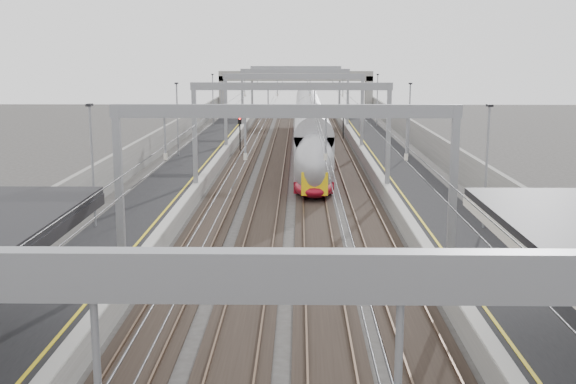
{
  "coord_description": "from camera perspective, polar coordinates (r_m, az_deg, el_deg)",
  "views": [
    {
      "loc": [
        0.51,
        -4.69,
        9.47
      ],
      "look_at": [
        0.0,
        28.05,
        3.14
      ],
      "focal_mm": 45.0,
      "sensor_mm": 36.0,
      "label": 1
    }
  ],
  "objects": [
    {
      "name": "signal_red_near",
      "position": [
        76.52,
        2.92,
        5.65
      ],
      "size": [
        0.32,
        0.32,
        3.48
      ],
      "color": "black",
      "rests_on": "ground"
    },
    {
      "name": "platform_left",
      "position": [
        51.2,
        -8.69,
        0.73
      ],
      "size": [
        4.0,
        120.0,
        1.0
      ],
      "primitive_type": "cube",
      "color": "black",
      "rests_on": "ground"
    },
    {
      "name": "wall_left",
      "position": [
        51.65,
        -12.23,
        1.94
      ],
      "size": [
        0.3,
        120.0,
        3.2
      ],
      "primitive_type": "cube",
      "color": "slate",
      "rests_on": "ground"
    },
    {
      "name": "overbridge",
      "position": [
        104.77,
        0.62,
        8.67
      ],
      "size": [
        22.0,
        2.2,
        6.9
      ],
      "color": "slate",
      "rests_on": "ground"
    },
    {
      "name": "wall_right",
      "position": [
        51.43,
        12.88,
        1.87
      ],
      "size": [
        0.3,
        120.0,
        3.2
      ],
      "primitive_type": "cube",
      "color": "slate",
      "rests_on": "ground"
    },
    {
      "name": "signal_red_far",
      "position": [
        80.41,
        4.4,
        5.88
      ],
      "size": [
        0.32,
        0.32,
        3.48
      ],
      "color": "black",
      "rests_on": "ground"
    },
    {
      "name": "platform_right",
      "position": [
        51.04,
        9.32,
        0.68
      ],
      "size": [
        4.0,
        120.0,
        1.0
      ],
      "primitive_type": "cube",
      "color": "black",
      "rests_on": "ground"
    },
    {
      "name": "train",
      "position": [
        68.19,
        1.72,
        4.73
      ],
      "size": [
        2.7,
        49.11,
        4.26
      ],
      "color": "maroon",
      "rests_on": "ground"
    },
    {
      "name": "tracks",
      "position": [
        50.58,
        0.3,
        0.21
      ],
      "size": [
        11.4,
        140.0,
        0.2
      ],
      "color": "black",
      "rests_on": "ground"
    },
    {
      "name": "overhead_line",
      "position": [
        56.4,
        0.38,
        7.57
      ],
      "size": [
        13.0,
        140.0,
        6.6
      ],
      "color": "gray",
      "rests_on": "platform_left"
    },
    {
      "name": "signal_green",
      "position": [
        69.74,
        -3.82,
        5.12
      ],
      "size": [
        0.32,
        0.32,
        3.48
      ],
      "color": "black",
      "rests_on": "ground"
    }
  ]
}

